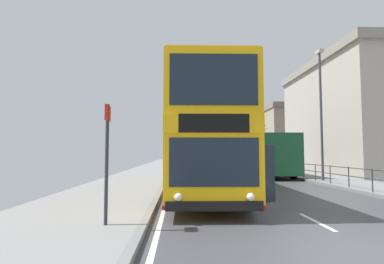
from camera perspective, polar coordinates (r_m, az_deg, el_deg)
The scene contains 9 objects.
ground at distance 6.08m, azimuth 26.42°, elevation -19.84°, with size 15.80×140.00×0.20m.
double_decker_bus_main at distance 13.06m, azimuth 1.84°, elevation -1.20°, with size 3.23×11.25×4.53m.
background_bus_far_lane at distance 24.12m, azimuth 13.32°, elevation -4.07°, with size 2.78×9.73×3.00m.
pedestrian_railing_far_kerb at distance 24.14m, azimuth 16.92°, elevation -6.05°, with size 0.05×31.57×0.96m.
bus_stop_sign_near at distance 7.18m, azimuth -15.64°, elevation -3.28°, with size 0.08×0.44×2.72m.
street_lamp_far_side at distance 19.76m, azimuth 22.99°, elevation 4.84°, with size 0.28×0.60×7.80m.
bare_tree_far_01 at distance 36.64m, azimuth 12.29°, elevation -1.86°, with size 1.54×2.71×5.98m.
background_building_00 at distance 49.04m, azimuth 17.67°, elevation -0.74°, with size 8.72×12.81×8.59m.
background_building_01 at distance 32.16m, azimuth 31.98°, elevation 2.49°, with size 13.05×15.01×9.97m.
Camera 1 is at (-3.47, -5.14, 1.74)m, focal length 28.47 mm.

